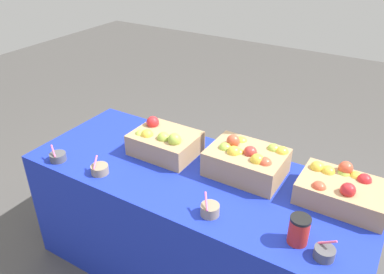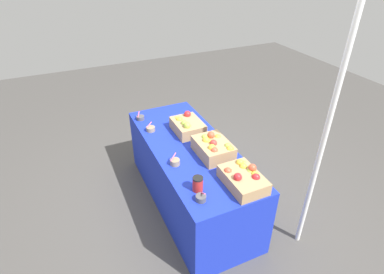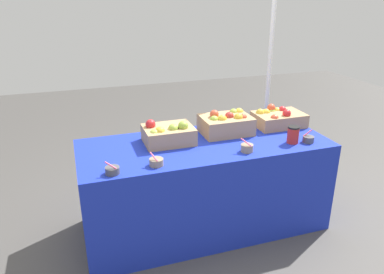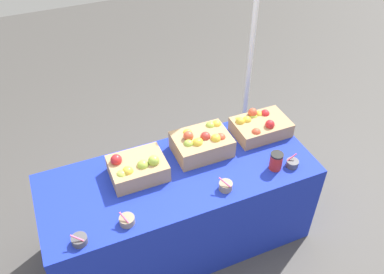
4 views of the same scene
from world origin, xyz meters
TOP-DOWN VIEW (x-y plane):
  - ground_plane at (0.00, 0.00)m, footprint 10.00×10.00m
  - table at (0.00, 0.00)m, footprint 1.90×0.76m
  - apple_crate_left at (0.72, 0.17)m, footprint 0.41×0.28m
  - apple_crate_middle at (0.23, 0.14)m, footprint 0.40×0.29m
  - apple_crate_right at (-0.26, 0.09)m, footprint 0.37×0.29m
  - sample_bowl_near at (-0.73, -0.30)m, footprint 0.09×0.09m
  - sample_bowl_mid at (0.23, -0.25)m, footprint 0.09×0.10m
  - sample_bowl_far at (0.75, -0.24)m, footprint 0.09×0.09m
  - sample_bowl_extra at (-0.44, -0.27)m, footprint 0.09×0.09m
  - coffee_cup at (0.63, -0.21)m, footprint 0.09×0.09m

SIDE VIEW (x-z plane):
  - ground_plane at x=0.00m, z-range 0.00..0.00m
  - table at x=0.00m, z-range 0.00..0.74m
  - sample_bowl_near at x=-0.73m, z-range 0.72..0.81m
  - sample_bowl_extra at x=-0.44m, z-range 0.72..0.81m
  - sample_bowl_far at x=0.75m, z-range 0.72..0.81m
  - sample_bowl_mid at x=0.23m, z-range 0.72..0.82m
  - apple_crate_left at x=0.72m, z-range 0.72..0.89m
  - coffee_cup at x=0.63m, z-range 0.74..0.87m
  - apple_crate_right at x=-0.26m, z-range 0.72..0.90m
  - apple_crate_middle at x=0.23m, z-range 0.72..0.92m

